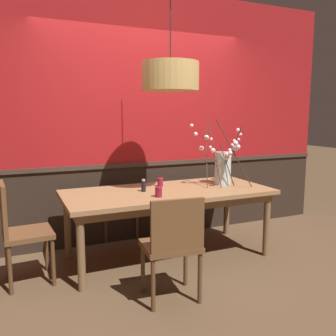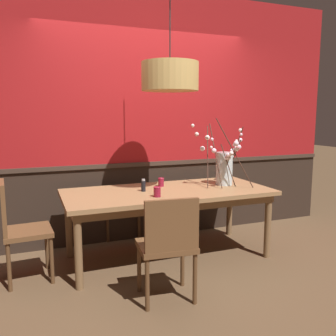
{
  "view_description": "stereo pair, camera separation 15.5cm",
  "coord_description": "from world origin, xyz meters",
  "px_view_note": "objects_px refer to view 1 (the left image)",
  "views": [
    {
      "loc": [
        -1.48,
        -3.37,
        1.52
      ],
      "look_at": [
        0.0,
        0.0,
        0.97
      ],
      "focal_mm": 38.4,
      "sensor_mm": 36.0,
      "label": 1
    },
    {
      "loc": [
        -1.34,
        -3.43,
        1.52
      ],
      "look_at": [
        0.0,
        0.0,
        0.97
      ],
      "focal_mm": 38.4,
      "sensor_mm": 36.0,
      "label": 2
    }
  ],
  "objects_px": {
    "chair_far_side_right": "(164,193)",
    "condiment_bottle": "(144,186)",
    "vase_with_blossoms": "(223,167)",
    "chair_head_west_end": "(19,228)",
    "candle_holder_nearer_edge": "(160,182)",
    "pendant_lamp": "(170,77)",
    "candle_holder_nearer_center": "(159,192)",
    "dining_table": "(168,197)",
    "chair_near_side_left": "(173,242)",
    "chair_far_side_left": "(117,194)"
  },
  "relations": [
    {
      "from": "chair_far_side_right",
      "to": "condiment_bottle",
      "type": "height_order",
      "value": "chair_far_side_right"
    },
    {
      "from": "condiment_bottle",
      "to": "vase_with_blossoms",
      "type": "bearing_deg",
      "value": -0.03
    },
    {
      "from": "chair_head_west_end",
      "to": "chair_far_side_right",
      "type": "distance_m",
      "value": 2.02
    },
    {
      "from": "vase_with_blossoms",
      "to": "candle_holder_nearer_edge",
      "type": "xyz_separation_m",
      "value": [
        -0.69,
        0.17,
        -0.15
      ]
    },
    {
      "from": "vase_with_blossoms",
      "to": "pendant_lamp",
      "type": "xyz_separation_m",
      "value": [
        -0.71,
        -0.13,
        0.95
      ]
    },
    {
      "from": "candle_holder_nearer_center",
      "to": "chair_head_west_end",
      "type": "bearing_deg",
      "value": 170.06
    },
    {
      "from": "dining_table",
      "to": "candle_holder_nearer_edge",
      "type": "height_order",
      "value": "candle_holder_nearer_edge"
    },
    {
      "from": "chair_far_side_right",
      "to": "dining_table",
      "type": "bearing_deg",
      "value": -110.76
    },
    {
      "from": "dining_table",
      "to": "condiment_bottle",
      "type": "bearing_deg",
      "value": 171.56
    },
    {
      "from": "candle_holder_nearer_center",
      "to": "vase_with_blossoms",
      "type": "bearing_deg",
      "value": 17.77
    },
    {
      "from": "chair_near_side_left",
      "to": "candle_holder_nearer_center",
      "type": "distance_m",
      "value": 0.69
    },
    {
      "from": "dining_table",
      "to": "chair_far_side_right",
      "type": "height_order",
      "value": "chair_far_side_right"
    },
    {
      "from": "chair_head_west_end",
      "to": "chair_far_side_left",
      "type": "bearing_deg",
      "value": 39.02
    },
    {
      "from": "dining_table",
      "to": "vase_with_blossoms",
      "type": "height_order",
      "value": "vase_with_blossoms"
    },
    {
      "from": "dining_table",
      "to": "candle_holder_nearer_center",
      "type": "distance_m",
      "value": 0.35
    },
    {
      "from": "chair_far_side_left",
      "to": "vase_with_blossoms",
      "type": "relative_size",
      "value": 1.26
    },
    {
      "from": "chair_far_side_left",
      "to": "candle_holder_nearer_edge",
      "type": "distance_m",
      "value": 0.8
    },
    {
      "from": "dining_table",
      "to": "condiment_bottle",
      "type": "xyz_separation_m",
      "value": [
        -0.26,
        0.04,
        0.14
      ]
    },
    {
      "from": "vase_with_blossoms",
      "to": "condiment_bottle",
      "type": "relative_size",
      "value": 5.83
    },
    {
      "from": "condiment_bottle",
      "to": "chair_head_west_end",
      "type": "bearing_deg",
      "value": -176.64
    },
    {
      "from": "candle_holder_nearer_center",
      "to": "pendant_lamp",
      "type": "bearing_deg",
      "value": 39.57
    },
    {
      "from": "vase_with_blossoms",
      "to": "condiment_bottle",
      "type": "height_order",
      "value": "vase_with_blossoms"
    },
    {
      "from": "chair_head_west_end",
      "to": "condiment_bottle",
      "type": "distance_m",
      "value": 1.24
    },
    {
      "from": "vase_with_blossoms",
      "to": "pendant_lamp",
      "type": "distance_m",
      "value": 1.19
    },
    {
      "from": "candle_holder_nearer_edge",
      "to": "condiment_bottle",
      "type": "relative_size",
      "value": 0.74
    },
    {
      "from": "chair_head_west_end",
      "to": "candle_holder_nearer_edge",
      "type": "xyz_separation_m",
      "value": [
        1.46,
        0.24,
        0.26
      ]
    },
    {
      "from": "chair_head_west_end",
      "to": "pendant_lamp",
      "type": "xyz_separation_m",
      "value": [
        1.45,
        -0.06,
        1.36
      ]
    },
    {
      "from": "condiment_bottle",
      "to": "pendant_lamp",
      "type": "height_order",
      "value": "pendant_lamp"
    },
    {
      "from": "vase_with_blossoms",
      "to": "pendant_lamp",
      "type": "bearing_deg",
      "value": -169.75
    },
    {
      "from": "chair_head_west_end",
      "to": "condiment_bottle",
      "type": "xyz_separation_m",
      "value": [
        1.2,
        0.07,
        0.27
      ]
    },
    {
      "from": "chair_far_side_left",
      "to": "candle_holder_nearer_center",
      "type": "distance_m",
      "value": 1.19
    },
    {
      "from": "chair_head_west_end",
      "to": "candle_holder_nearer_edge",
      "type": "height_order",
      "value": "chair_head_west_end"
    },
    {
      "from": "chair_far_side_left",
      "to": "condiment_bottle",
      "type": "distance_m",
      "value": 0.91
    },
    {
      "from": "pendant_lamp",
      "to": "candle_holder_nearer_edge",
      "type": "bearing_deg",
      "value": 86.92
    },
    {
      "from": "chair_far_side_left",
      "to": "chair_head_west_end",
      "type": "xyz_separation_m",
      "value": [
        -1.16,
        -0.94,
        -0.01
      ]
    },
    {
      "from": "candle_holder_nearer_edge",
      "to": "pendant_lamp",
      "type": "relative_size",
      "value": 0.08
    },
    {
      "from": "candle_holder_nearer_edge",
      "to": "condiment_bottle",
      "type": "distance_m",
      "value": 0.31
    },
    {
      "from": "vase_with_blossoms",
      "to": "chair_near_side_left",
      "type": "bearing_deg",
      "value": -138.64
    },
    {
      "from": "chair_far_side_right",
      "to": "candle_holder_nearer_edge",
      "type": "bearing_deg",
      "value": -116.35
    },
    {
      "from": "chair_near_side_left",
      "to": "vase_with_blossoms",
      "type": "relative_size",
      "value": 1.18
    },
    {
      "from": "chair_far_side_left",
      "to": "chair_far_side_right",
      "type": "height_order",
      "value": "chair_far_side_left"
    },
    {
      "from": "pendant_lamp",
      "to": "dining_table",
      "type": "bearing_deg",
      "value": 80.89
    },
    {
      "from": "chair_far_side_left",
      "to": "candle_holder_nearer_edge",
      "type": "bearing_deg",
      "value": -66.71
    },
    {
      "from": "chair_head_west_end",
      "to": "vase_with_blossoms",
      "type": "height_order",
      "value": "vase_with_blossoms"
    },
    {
      "from": "candle_holder_nearer_center",
      "to": "candle_holder_nearer_edge",
      "type": "height_order",
      "value": "candle_holder_nearer_center"
    },
    {
      "from": "candle_holder_nearer_edge",
      "to": "condiment_bottle",
      "type": "xyz_separation_m",
      "value": [
        -0.26,
        -0.17,
        0.01
      ]
    },
    {
      "from": "chair_near_side_left",
      "to": "condiment_bottle",
      "type": "distance_m",
      "value": 0.95
    },
    {
      "from": "chair_head_west_end",
      "to": "chair_far_side_right",
      "type": "bearing_deg",
      "value": 27.03
    },
    {
      "from": "chair_far_side_left",
      "to": "chair_near_side_left",
      "type": "xyz_separation_m",
      "value": [
        -0.04,
        -1.78,
        -0.03
      ]
    },
    {
      "from": "chair_near_side_left",
      "to": "condiment_bottle",
      "type": "bearing_deg",
      "value": 85.03
    }
  ]
}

